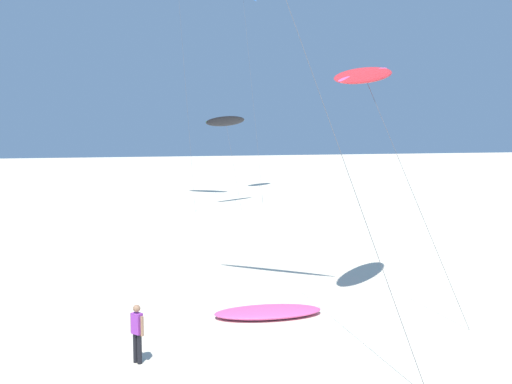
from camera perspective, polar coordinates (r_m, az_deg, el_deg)
The scene contains 4 objects.
flying_kite_0 at distance 53.10m, azimuth -2.89°, elevation 6.74°, with size 4.66×6.40×7.98m.
flying_kite_2 at distance 23.47m, azimuth 10.29°, elevation 10.88°, with size 4.57×6.63×9.40m.
grounded_kite_0 at distance 21.74m, azimuth 1.15°, elevation -11.29°, with size 3.98×1.94×0.30m.
person_near_left at distance 17.70m, azimuth -11.22°, elevation -12.83°, with size 0.34×0.42×1.69m.
Camera 1 is at (-7.90, 0.78, 6.58)m, focal length 42.14 mm.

